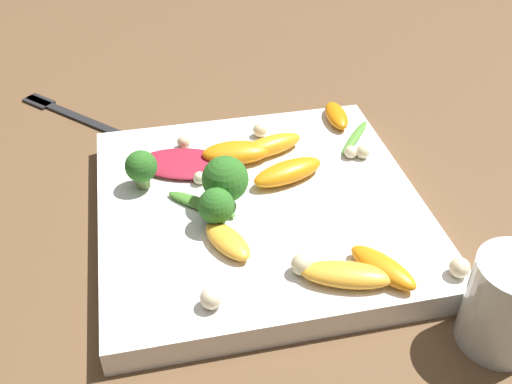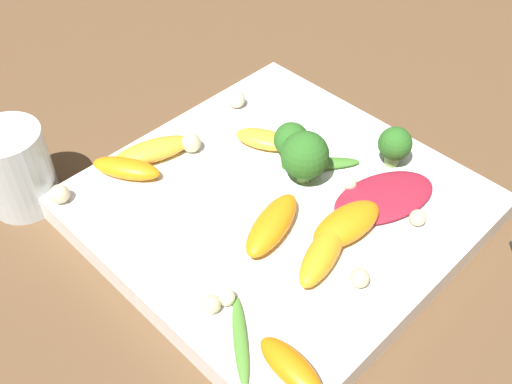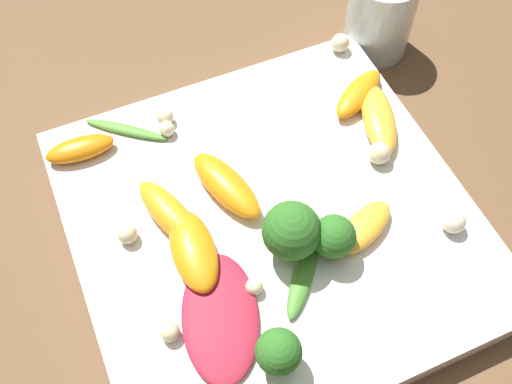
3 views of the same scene
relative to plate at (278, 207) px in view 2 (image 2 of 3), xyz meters
The scene contains 24 objects.
ground_plane 0.01m from the plate, ahead, with size 2.40×2.40×0.00m, color brown.
plate is the anchor object (origin of this frame).
drinking_glass 0.24m from the plate, 140.08° to the right, with size 0.06×0.06×0.08m.
radicchio_leaf_0 0.09m from the plate, 42.70° to the left, with size 0.08×0.11×0.01m.
orange_segment_0 0.05m from the plate, 54.08° to the right, with size 0.05×0.08×0.02m.
orange_segment_1 0.07m from the plate, 144.72° to the left, with size 0.06×0.05×0.01m.
orange_segment_2 0.14m from the plate, 146.82° to the right, with size 0.07×0.05×0.02m.
orange_segment_3 0.17m from the plate, 43.73° to the right, with size 0.06×0.03×0.02m.
orange_segment_4 0.07m from the plate, ahead, with size 0.04×0.07×0.02m.
orange_segment_5 0.08m from the plate, 19.95° to the right, with size 0.05×0.08×0.02m.
orange_segment_6 0.13m from the plate, 159.29° to the right, with size 0.05×0.08×0.02m.
broccoli_floret_0 0.05m from the plate, 94.21° to the left, with size 0.04×0.04×0.05m.
broccoli_floret_1 0.12m from the plate, 67.64° to the left, with size 0.03×0.03×0.04m.
broccoli_floret_2 0.06m from the plate, 121.28° to the left, with size 0.03×0.03×0.04m.
arugula_sprig_0 0.15m from the plate, 57.09° to the right, with size 0.06×0.05×0.01m.
arugula_sprig_1 0.06m from the plate, 89.39° to the left, with size 0.06×0.07×0.01m.
macadamia_nut_0 0.07m from the plate, 54.42° to the left, with size 0.01×0.01×0.01m.
macadamia_nut_1 0.11m from the plate, 12.53° to the right, with size 0.02×0.02×0.02m.
macadamia_nut_2 0.12m from the plate, 65.68° to the right, with size 0.01×0.01×0.01m.
macadamia_nut_3 0.14m from the plate, 151.82° to the left, with size 0.02×0.02×0.02m.
macadamia_nut_4 0.19m from the plate, 133.66° to the right, with size 0.02×0.02×0.02m.
macadamia_nut_5 0.10m from the plate, behind, with size 0.02×0.02×0.02m.
macadamia_nut_6 0.13m from the plate, 69.13° to the right, with size 0.01×0.01×0.01m.
macadamia_nut_7 0.12m from the plate, 30.06° to the left, with size 0.01×0.01×0.01m.
Camera 2 is at (0.25, -0.27, 0.40)m, focal length 42.00 mm.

